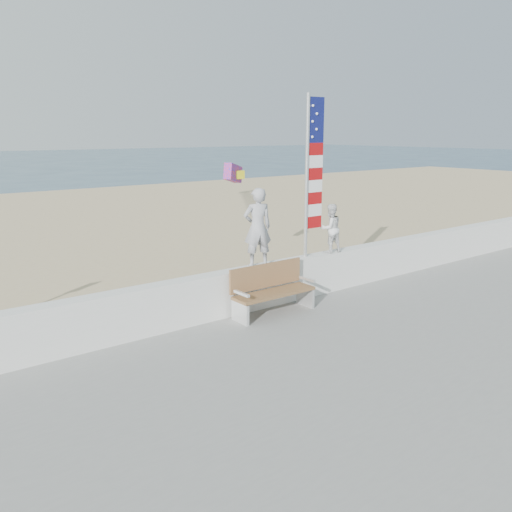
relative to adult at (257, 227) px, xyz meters
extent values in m
plane|color=#314D62|center=(-0.39, -2.00, -1.89)|extent=(220.00, 220.00, 0.00)
cube|color=tan|center=(-0.39, 7.00, -1.85)|extent=(90.00, 40.00, 0.08)
cube|color=silver|center=(-0.39, 0.00, -1.26)|extent=(30.00, 0.35, 0.90)
imported|color=#9D9DA3|center=(0.00, 0.00, 0.00)|extent=(0.68, 0.55, 1.61)
imported|color=silver|center=(2.10, 0.00, -0.25)|extent=(0.60, 0.49, 1.12)
cube|color=olive|center=(0.01, -0.55, -1.27)|extent=(1.80, 0.50, 0.06)
cube|color=olive|center=(0.01, -0.28, -0.96)|extent=(1.80, 0.05, 0.50)
cube|color=white|center=(-0.84, -0.55, -1.51)|extent=(0.06, 0.50, 0.40)
cube|color=white|center=(-0.84, -0.60, -1.11)|extent=(0.06, 0.45, 0.05)
cube|color=silver|center=(0.86, -0.55, -1.51)|extent=(0.06, 0.50, 0.40)
cube|color=silver|center=(0.86, -0.60, -1.11)|extent=(0.06, 0.45, 0.05)
cylinder|color=silver|center=(1.34, 0.00, 0.94)|extent=(0.08, 0.08, 3.50)
cube|color=#0F1451|center=(1.58, 0.00, 2.14)|extent=(0.44, 0.02, 0.95)
cube|color=#9E0A0C|center=(1.58, 0.00, -0.05)|extent=(0.44, 0.02, 0.26)
cube|color=white|center=(1.58, 0.00, 0.21)|extent=(0.44, 0.02, 0.26)
cube|color=#9E0A0C|center=(1.58, 0.00, 0.48)|extent=(0.44, 0.02, 0.26)
cube|color=white|center=(1.58, 0.00, 0.74)|extent=(0.44, 0.02, 0.26)
cube|color=#9E0A0C|center=(1.58, 0.00, 1.01)|extent=(0.44, 0.02, 0.26)
cube|color=white|center=(1.58, 0.00, 1.27)|extent=(0.44, 0.02, 0.26)
cube|color=#9E0A0C|center=(1.58, 0.00, 1.54)|extent=(0.44, 0.02, 0.26)
sphere|color=white|center=(1.46, -0.02, 1.79)|extent=(0.06, 0.06, 0.06)
sphere|color=white|center=(1.58, -0.02, 1.95)|extent=(0.06, 0.06, 0.06)
sphere|color=white|center=(1.46, -0.02, 2.11)|extent=(0.06, 0.06, 0.06)
sphere|color=white|center=(1.58, -0.02, 2.27)|extent=(0.06, 0.06, 0.06)
sphere|color=white|center=(1.46, -0.02, 2.43)|extent=(0.06, 0.06, 0.06)
cube|color=#FA311B|center=(1.68, 3.23, 0.83)|extent=(0.83, 0.64, 0.58)
cube|color=yellow|center=(1.83, 3.23, 0.78)|extent=(0.30, 0.22, 0.22)
camera|label=1|loc=(-6.65, -8.60, 1.91)|focal=38.00mm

